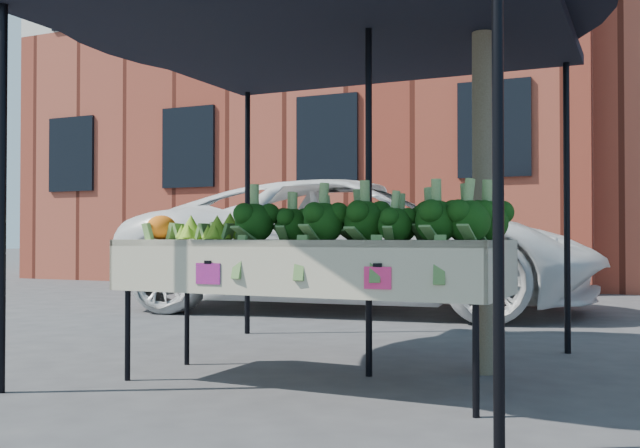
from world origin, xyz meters
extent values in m
plane|color=#333336|center=(0.00, 0.00, 0.00)|extent=(90.00, 90.00, 0.00)
cube|color=#BEB599|center=(-0.11, -0.06, 0.45)|extent=(2.42, 0.85, 0.90)
cube|color=#F22D8C|center=(-0.57, -0.47, 0.70)|extent=(0.17, 0.01, 0.12)
cube|color=#F22D70|center=(0.51, -0.47, 0.70)|extent=(0.17, 0.01, 0.12)
ellipsoid|color=black|center=(0.28, -0.04, 1.05)|extent=(1.63, 0.60, 0.30)
ellipsoid|color=#8AB62F|center=(-0.78, -0.08, 1.01)|extent=(0.46, 0.50, 0.23)
ellipsoid|color=orange|center=(-1.16, -0.11, 1.00)|extent=(0.23, 0.23, 0.21)
imported|color=white|center=(-1.54, 4.54, 2.96)|extent=(1.95, 2.90, 5.91)
cube|color=maroon|center=(-5.00, 12.00, 4.50)|extent=(12.00, 8.00, 9.00)
camera|label=1|loc=(1.80, -4.13, 0.92)|focal=41.09mm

